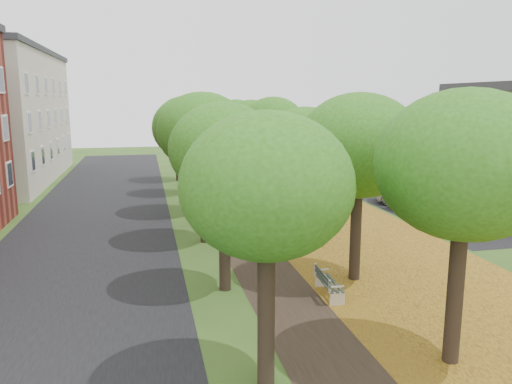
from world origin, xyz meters
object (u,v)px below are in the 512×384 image
car_white (418,192)px  car_grey (424,198)px  car_red (474,220)px  car_silver (491,216)px  bench (328,283)px

car_white → car_grey: bearing=-170.9°
car_grey → car_white: car_white is taller
car_grey → car_red: bearing=165.3°
car_silver → car_white: car_white is taller
bench → car_grey: car_grey is taller
car_red → car_grey: 5.56m
car_grey → car_white: (0.30, 1.24, 0.10)m
car_silver → car_red: (-1.14, -0.18, -0.09)m
bench → car_silver: bearing=-57.1°
car_grey → car_silver: bearing=177.2°
bench → car_red: (10.00, 6.19, 0.17)m
bench → car_grey: size_ratio=0.42×
car_red → car_grey: car_grey is taller
bench → car_white: 16.93m
car_silver → car_white: bearing=4.6°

